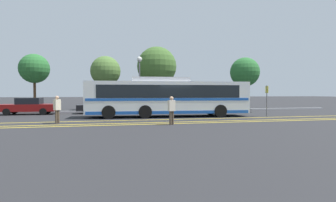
{
  "coord_description": "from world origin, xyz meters",
  "views": [
    {
      "loc": [
        -4.87,
        -20.36,
        1.92
      ],
      "look_at": [
        -0.39,
        0.27,
        1.27
      ],
      "focal_mm": 28.0,
      "sensor_mm": 36.0,
      "label": 1
    }
  ],
  "objects": [
    {
      "name": "tree_2",
      "position": [
        0.55,
        11.04,
        5.12
      ],
      "size": [
        4.77,
        4.77,
        7.51
      ],
      "color": "#513823",
      "rests_on": "ground_plane"
    },
    {
      "name": "ground_plane",
      "position": [
        0.0,
        0.0,
        0.0
      ],
      "size": [
        220.0,
        220.0,
        0.0
      ],
      "primitive_type": "plane",
      "color": "#262628"
    },
    {
      "name": "parked_car_2",
      "position": [
        0.11,
        5.15,
        0.7
      ],
      "size": [
        4.68,
        2.08,
        1.41
      ],
      "rotation": [
        0.0,
        0.0,
        -1.53
      ],
      "color": "silver",
      "rests_on": "ground_plane"
    },
    {
      "name": "lane_strip_1",
      "position": [
        -0.39,
        -3.67,
        0.0
      ],
      "size": [
        32.79,
        0.2,
        0.01
      ],
      "primitive_type": "cube",
      "rotation": [
        0.0,
        0.0,
        1.57
      ],
      "color": "gold",
      "rests_on": "ground_plane"
    },
    {
      "name": "tree_1",
      "position": [
        -5.49,
        10.14,
        4.39
      ],
      "size": [
        3.36,
        3.36,
        6.09
      ],
      "color": "#513823",
      "rests_on": "ground_plane"
    },
    {
      "name": "transit_bus",
      "position": [
        -0.41,
        0.27,
        1.62
      ],
      "size": [
        13.23,
        3.43,
        3.15
      ],
      "rotation": [
        0.0,
        0.0,
        -1.64
      ],
      "color": "silver",
      "rests_on": "ground_plane"
    },
    {
      "name": "street_lamp",
      "position": [
        -1.95,
        7.28,
        4.34
      ],
      "size": [
        0.54,
        0.54,
        5.74
      ],
      "color": "#59595E",
      "rests_on": "ground_plane"
    },
    {
      "name": "parked_car_1",
      "position": [
        -5.69,
        5.14,
        0.67
      ],
      "size": [
        4.71,
        2.04,
        1.3
      ],
      "rotation": [
        0.0,
        0.0,
        1.64
      ],
      "color": "black",
      "rests_on": "ground_plane"
    },
    {
      "name": "tree_0",
      "position": [
        11.44,
        9.6,
        4.51
      ],
      "size": [
        3.62,
        3.62,
        6.34
      ],
      "color": "#513823",
      "rests_on": "ground_plane"
    },
    {
      "name": "lane_strip_0",
      "position": [
        -0.39,
        -1.93,
        0.0
      ],
      "size": [
        32.79,
        0.2,
        0.01
      ],
      "primitive_type": "cube",
      "rotation": [
        0.0,
        0.0,
        1.57
      ],
      "color": "gold",
      "rests_on": "ground_plane"
    },
    {
      "name": "parked_car_0",
      "position": [
        -12.08,
        5.01,
        0.74
      ],
      "size": [
        4.66,
        1.97,
        1.49
      ],
      "rotation": [
        0.0,
        0.0,
        1.56
      ],
      "color": "maroon",
      "rests_on": "ground_plane"
    },
    {
      "name": "bus_stop_sign",
      "position": [
        7.43,
        -1.39,
        1.59
      ],
      "size": [
        0.07,
        0.4,
        2.53
      ],
      "rotation": [
        0.0,
        0.0,
        -1.64
      ],
      "color": "#59595E",
      "rests_on": "ground_plane"
    },
    {
      "name": "pedestrian_0",
      "position": [
        -8.19,
        -2.89,
        1.0
      ],
      "size": [
        0.43,
        0.47,
        1.74
      ],
      "rotation": [
        0.0,
        0.0,
        0.93
      ],
      "color": "brown",
      "rests_on": "ground_plane"
    },
    {
      "name": "tree_3",
      "position": [
        -13.23,
        11.36,
        4.61
      ],
      "size": [
        3.24,
        3.24,
        6.26
      ],
      "color": "#513823",
      "rests_on": "ground_plane"
    },
    {
      "name": "curb_strip",
      "position": [
        -0.39,
        6.59,
        0.07
      ],
      "size": [
        40.79,
        0.36,
        0.15
      ],
      "primitive_type": "cube",
      "color": "#99999E",
      "rests_on": "ground_plane"
    },
    {
      "name": "pedestrian_1",
      "position": [
        -1.33,
        -5.04,
        0.97
      ],
      "size": [
        0.47,
        0.34,
        1.71
      ],
      "rotation": [
        0.0,
        0.0,
        3.47
      ],
      "color": "brown",
      "rests_on": "ground_plane"
    },
    {
      "name": "lane_strip_2",
      "position": [
        -0.39,
        -4.5,
        0.0
      ],
      "size": [
        32.79,
        0.2,
        0.01
      ],
      "primitive_type": "cube",
      "rotation": [
        0.0,
        0.0,
        1.57
      ],
      "color": "gold",
      "rests_on": "ground_plane"
    }
  ]
}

